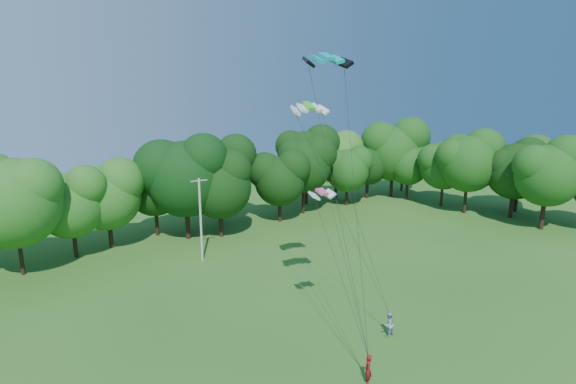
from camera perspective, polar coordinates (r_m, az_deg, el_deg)
utility_pole at (r=46.39m, az=-11.03°, el=-3.42°), size 1.72×0.33×8.65m
kite_flyer_left at (r=29.38m, az=10.11°, el=-21.27°), size 0.81×0.79×1.87m
kite_flyer_right at (r=34.28m, az=12.64°, el=-16.06°), size 0.89×0.70×1.81m
kite_teal at (r=27.69m, az=4.93°, el=16.78°), size 3.13×2.16×0.55m
kite_green at (r=34.89m, az=2.68°, el=10.89°), size 3.08×1.93×0.65m
kite_pink at (r=29.77m, az=4.32°, el=0.04°), size 1.88×1.16×0.34m
tree_back_center at (r=52.71m, az=-12.99°, el=3.37°), size 9.72×9.72×14.14m
tree_back_east at (r=70.56m, az=6.21°, el=5.22°), size 8.64×8.64×12.57m
tree_flank_east at (r=71.46m, az=27.43°, el=3.32°), size 7.83×7.83×11.39m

